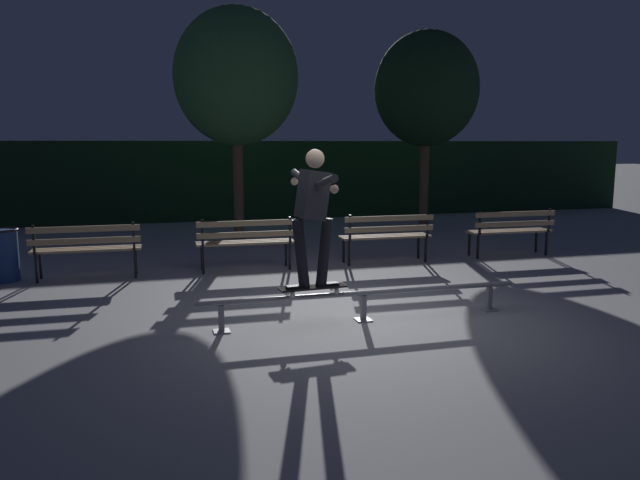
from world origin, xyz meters
TOP-DOWN VIEW (x-y plane):
  - ground_plane at (0.00, 0.00)m, footprint 90.00×90.00m
  - hedge_backdrop at (0.00, 10.27)m, footprint 24.00×1.20m
  - grind_rail at (-0.00, -0.15)m, footprint 3.91×0.18m
  - skateboard at (-0.62, -0.15)m, footprint 0.79×0.26m
  - skateboarder at (-0.61, -0.15)m, footprint 0.63×1.41m
  - park_bench_leftmost at (-3.33, 3.03)m, footprint 1.61×0.44m
  - park_bench_left_center at (-0.89, 3.03)m, footprint 1.61×0.44m
  - park_bench_right_center at (1.55, 3.03)m, footprint 1.61×0.44m
  - park_bench_rightmost at (3.99, 3.03)m, footprint 1.61×0.44m
  - tree_behind_benches at (-0.52, 6.48)m, footprint 2.61×2.61m
  - tree_far_right at (4.21, 7.26)m, footprint 2.53×2.53m
  - trash_can at (-4.56, 3.27)m, footprint 0.52×0.52m

SIDE VIEW (x-z plane):
  - ground_plane at x=0.00m, z-range 0.00..0.00m
  - grind_rail at x=0.00m, z-range 0.10..0.45m
  - trash_can at x=-4.56m, z-range 0.01..0.81m
  - skateboard at x=-0.62m, z-range 0.39..0.48m
  - park_bench_leftmost at x=-3.33m, z-range 0.10..0.98m
  - park_bench_left_center at x=-0.89m, z-range 0.10..0.98m
  - park_bench_right_center at x=1.55m, z-range 0.10..0.98m
  - park_bench_rightmost at x=3.99m, z-range 0.10..0.98m
  - hedge_backdrop at x=0.00m, z-range 0.00..2.13m
  - skateboarder at x=-0.61m, z-range 0.59..2.15m
  - tree_far_right at x=4.21m, z-range 0.98..5.74m
  - tree_behind_benches at x=-0.52m, z-range 0.99..5.88m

